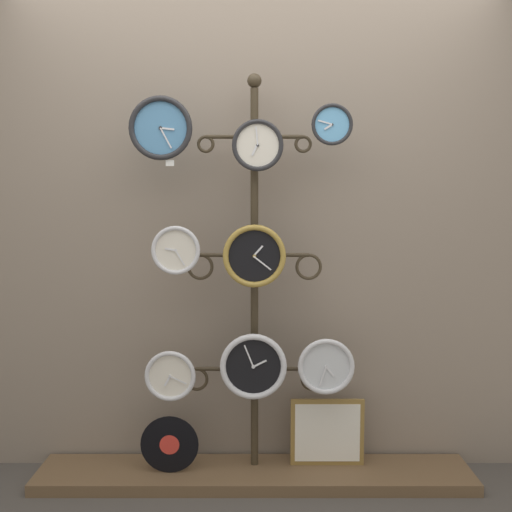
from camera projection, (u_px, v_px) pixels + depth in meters
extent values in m
cube|color=gray|center=(256.00, 204.00, 3.13)|extent=(4.40, 0.04, 2.80)
cube|color=brown|center=(256.00, 475.00, 3.04)|extent=(2.20, 0.36, 0.06)
cylinder|color=#382D1E|center=(256.00, 473.00, 3.10)|extent=(0.41, 0.41, 0.02)
cylinder|color=#382D1E|center=(256.00, 286.00, 3.01)|extent=(0.04, 0.04, 1.95)
sphere|color=#382D1E|center=(256.00, 81.00, 2.91)|extent=(0.07, 0.07, 0.07)
cylinder|color=#382D1E|center=(232.00, 137.00, 2.93)|extent=(0.24, 0.02, 0.02)
torus|color=#382D1E|center=(207.00, 144.00, 2.94)|extent=(0.09, 0.02, 0.09)
cylinder|color=#382D1E|center=(280.00, 137.00, 2.93)|extent=(0.24, 0.02, 0.02)
torus|color=#382D1E|center=(305.00, 144.00, 2.94)|extent=(0.09, 0.02, 0.09)
cylinder|color=#382D1E|center=(229.00, 255.00, 2.99)|extent=(0.27, 0.02, 0.02)
torus|color=#382D1E|center=(202.00, 267.00, 3.00)|extent=(0.13, 0.02, 0.13)
cylinder|color=#382D1E|center=(283.00, 255.00, 2.99)|extent=(0.27, 0.02, 0.02)
torus|color=#382D1E|center=(310.00, 267.00, 3.00)|extent=(0.13, 0.02, 0.13)
cylinder|color=#382D1E|center=(227.00, 369.00, 3.05)|extent=(0.30, 0.02, 0.02)
torus|color=#382D1E|center=(198.00, 379.00, 3.05)|extent=(0.12, 0.02, 0.12)
cylinder|color=#382D1E|center=(285.00, 369.00, 3.05)|extent=(0.30, 0.02, 0.02)
torus|color=#382D1E|center=(314.00, 379.00, 3.05)|extent=(0.12, 0.02, 0.12)
cylinder|color=#4C84B2|center=(163.00, 128.00, 2.85)|extent=(0.28, 0.02, 0.28)
torus|color=#262628|center=(162.00, 128.00, 2.83)|extent=(0.30, 0.03, 0.30)
cylinder|color=#262628|center=(162.00, 128.00, 2.83)|extent=(0.02, 0.01, 0.02)
cube|color=silver|center=(169.00, 129.00, 2.83)|extent=(0.07, 0.00, 0.02)
cube|color=silver|center=(168.00, 138.00, 2.83)|extent=(0.06, 0.00, 0.10)
cylinder|color=silver|center=(259.00, 145.00, 2.87)|extent=(0.22, 0.02, 0.22)
torus|color=#262628|center=(259.00, 145.00, 2.85)|extent=(0.25, 0.02, 0.25)
cylinder|color=#262628|center=(259.00, 145.00, 2.85)|extent=(0.01, 0.01, 0.01)
cube|color=silver|center=(257.00, 150.00, 2.85)|extent=(0.03, 0.00, 0.05)
cube|color=silver|center=(258.00, 136.00, 2.84)|extent=(0.02, 0.00, 0.09)
cylinder|color=#60A8DB|center=(333.00, 125.00, 2.84)|extent=(0.18, 0.02, 0.18)
torus|color=#262628|center=(334.00, 124.00, 2.83)|extent=(0.20, 0.02, 0.20)
cylinder|color=#262628|center=(334.00, 124.00, 2.83)|extent=(0.01, 0.01, 0.01)
cube|color=silver|center=(330.00, 127.00, 2.83)|extent=(0.04, 0.00, 0.03)
cube|color=silver|center=(327.00, 122.00, 2.82)|extent=(0.07, 0.00, 0.03)
cylinder|color=silver|center=(178.00, 250.00, 2.90)|extent=(0.22, 0.02, 0.22)
torus|color=silver|center=(177.00, 250.00, 2.89)|extent=(0.24, 0.02, 0.24)
cylinder|color=silver|center=(177.00, 250.00, 2.89)|extent=(0.01, 0.01, 0.01)
cube|color=silver|center=(172.00, 249.00, 2.89)|extent=(0.05, 0.00, 0.02)
cube|color=silver|center=(182.00, 258.00, 2.89)|extent=(0.05, 0.00, 0.08)
cylinder|color=black|center=(255.00, 256.00, 2.88)|extent=(0.28, 0.02, 0.28)
torus|color=#A58438|center=(255.00, 256.00, 2.87)|extent=(0.30, 0.03, 0.30)
cylinder|color=#A58438|center=(255.00, 256.00, 2.87)|extent=(0.02, 0.01, 0.02)
cube|color=silver|center=(260.00, 251.00, 2.86)|extent=(0.05, 0.00, 0.06)
cube|color=silver|center=(264.00, 263.00, 2.87)|extent=(0.09, 0.00, 0.07)
cylinder|color=silver|center=(172.00, 375.00, 2.96)|extent=(0.23, 0.02, 0.23)
torus|color=silver|center=(172.00, 376.00, 2.95)|extent=(0.25, 0.02, 0.25)
cylinder|color=silver|center=(172.00, 376.00, 2.95)|extent=(0.01, 0.01, 0.01)
cube|color=silver|center=(169.00, 381.00, 2.95)|extent=(0.04, 0.00, 0.05)
cube|color=silver|center=(180.00, 380.00, 2.95)|extent=(0.08, 0.00, 0.05)
cylinder|color=black|center=(255.00, 366.00, 2.94)|extent=(0.30, 0.02, 0.30)
torus|color=silver|center=(255.00, 367.00, 2.92)|extent=(0.33, 0.03, 0.33)
cylinder|color=silver|center=(255.00, 367.00, 2.92)|extent=(0.02, 0.01, 0.02)
cube|color=silver|center=(261.00, 364.00, 2.92)|extent=(0.07, 0.00, 0.04)
cube|color=silver|center=(250.00, 356.00, 2.92)|extent=(0.05, 0.00, 0.11)
cylinder|color=silver|center=(327.00, 366.00, 2.95)|extent=(0.25, 0.02, 0.25)
torus|color=silver|center=(328.00, 367.00, 2.93)|extent=(0.28, 0.03, 0.28)
cylinder|color=silver|center=(328.00, 367.00, 2.93)|extent=(0.02, 0.01, 0.02)
cube|color=silver|center=(332.00, 372.00, 2.93)|extent=(0.05, 0.00, 0.05)
cube|color=silver|center=(324.00, 376.00, 2.94)|extent=(0.04, 0.00, 0.10)
cylinder|color=black|center=(171.00, 444.00, 2.99)|extent=(0.29, 0.01, 0.29)
cylinder|color=red|center=(171.00, 445.00, 2.98)|extent=(0.10, 0.00, 0.10)
cube|color=olive|center=(329.00, 432.00, 3.07)|extent=(0.38, 0.02, 0.35)
cube|color=white|center=(329.00, 433.00, 3.06)|extent=(0.33, 0.00, 0.30)
cube|color=white|center=(171.00, 163.00, 2.85)|extent=(0.04, 0.00, 0.03)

